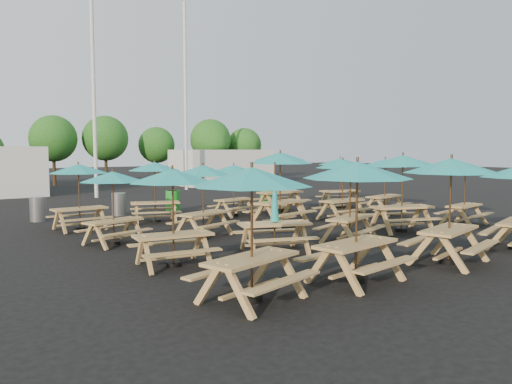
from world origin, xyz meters
TOP-DOWN VIEW (x-y plane):
  - ground at (0.00, 0.00)m, footprint 120.00×120.00m
  - picnic_unit_0 at (-5.51, -6.32)m, footprint 2.60×2.60m
  - picnic_unit_1 at (-5.50, -3.14)m, footprint 2.21×2.21m
  - picnic_unit_2 at (-5.74, 0.21)m, footprint 2.27×2.27m
  - picnic_unit_3 at (-5.81, 3.33)m, footprint 2.10×2.10m
  - picnic_unit_4 at (-3.09, -6.46)m, footprint 2.48×2.48m
  - picnic_unit_5 at (-2.69, -3.23)m, footprint 2.24×2.09m
  - picnic_unit_6 at (-3.04, -0.05)m, footprint 2.48×2.48m
  - picnic_unit_7 at (-3.06, 3.55)m, footprint 2.47×2.47m
  - picnic_unit_8 at (-0.09, -6.53)m, footprint 2.68×2.68m
  - picnic_unit_9 at (-0.09, -3.33)m, footprint 2.48×2.48m
  - picnic_unit_10 at (0.19, 0.31)m, footprint 2.66×2.66m
  - picnic_unit_11 at (0.19, 3.32)m, footprint 2.15×2.15m
  - picnic_unit_13 at (2.64, -2.95)m, footprint 2.80×2.80m
  - picnic_unit_14 at (2.92, 0.03)m, footprint 2.15×2.15m
  - picnic_unit_15 at (2.64, 3.48)m, footprint 2.31×2.31m
  - picnic_unit_17 at (5.59, -3.28)m, footprint 2.22×2.22m
  - picnic_unit_18 at (5.57, 0.29)m, footprint 2.34×2.34m
  - picnic_unit_19 at (5.88, 3.19)m, footprint 2.50×2.50m
  - waste_bin_0 at (-6.54, 6.22)m, footprint 0.56×0.56m
  - waste_bin_1 at (-3.53, 6.08)m, footprint 0.56×0.56m
  - waste_bin_2 at (-1.20, 5.94)m, footprint 0.56×0.56m
  - waste_bin_3 at (-1.28, 5.88)m, footprint 0.56×0.56m
  - waste_bin_4 at (3.98, 6.39)m, footprint 0.56×0.56m
  - mast_0 at (-2.00, 14.00)m, footprint 0.20×0.20m
  - mast_1 at (4.50, 16.00)m, footprint 0.20×0.20m
  - event_tent_1 at (9.00, 19.00)m, footprint 7.00×4.00m
  - tree_3 at (-1.75, 24.72)m, footprint 3.36×3.36m
  - tree_4 at (1.90, 24.26)m, footprint 3.41×3.41m
  - tree_5 at (6.22, 24.67)m, footprint 2.94×2.94m
  - tree_6 at (10.23, 22.90)m, footprint 3.38×3.38m
  - tree_7 at (13.63, 22.92)m, footprint 2.95×2.95m

SIDE VIEW (x-z plane):
  - ground at x=0.00m, z-range 0.00..0.00m
  - waste_bin_0 at x=-6.54m, z-range 0.00..0.91m
  - waste_bin_1 at x=-3.53m, z-range 0.00..0.91m
  - waste_bin_2 at x=-1.20m, z-range 0.00..0.91m
  - waste_bin_3 at x=-1.28m, z-range 0.00..0.91m
  - waste_bin_4 at x=3.98m, z-range 0.00..0.91m
  - picnic_unit_5 at x=-2.69m, z-range -0.21..2.13m
  - event_tent_1 at x=9.00m, z-range 0.00..2.60m
  - picnic_unit_11 at x=0.19m, z-range 0.75..2.80m
  - picnic_unit_2 at x=-5.74m, z-range 0.75..2.82m
  - picnic_unit_17 at x=5.59m, z-range 0.78..2.92m
  - picnic_unit_9 at x=-0.09m, z-range 0.80..2.99m
  - picnic_unit_3 at x=-5.81m, z-range 0.80..3.00m
  - picnic_unit_6 at x=-3.04m, z-range 0.80..3.00m
  - picnic_unit_7 at x=-3.06m, z-range 0.80..3.01m
  - picnic_unit_1 at x=-5.50m, z-range 0.82..3.06m
  - picnic_unit_19 at x=5.88m, z-range 0.82..3.10m
  - picnic_unit_18 at x=5.57m, z-range 0.83..3.11m
  - picnic_unit_14 at x=2.92m, z-range 0.83..3.13m
  - picnic_unit_0 at x=-5.51m, z-range 0.86..3.25m
  - picnic_unit_4 at x=-3.09m, z-range 0.89..3.33m
  - picnic_unit_8 at x=-0.09m, z-range 0.90..3.38m
  - picnic_unit_13 at x=2.64m, z-range 0.91..3.40m
  - picnic_unit_10 at x=0.19m, z-range 0.92..3.46m
  - picnic_unit_15 at x=2.64m, z-range 0.93..3.48m
  - tree_5 at x=6.22m, z-range 0.75..5.20m
  - tree_7 at x=13.63m, z-range 0.75..5.23m
  - tree_3 at x=-1.75m, z-range 0.86..5.95m
  - tree_6 at x=10.23m, z-range 0.86..5.99m
  - tree_4 at x=1.90m, z-range 0.87..6.04m
  - mast_0 at x=-2.00m, z-range 0.00..12.00m
  - mast_1 at x=4.50m, z-range 0.00..12.00m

